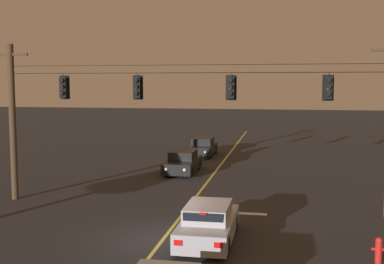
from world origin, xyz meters
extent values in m
plane|color=#28282B|center=(0.00, 0.00, 0.00)|extent=(180.00, 180.00, 0.00)
cube|color=#D1C64C|center=(0.00, 10.80, 0.00)|extent=(0.14, 60.00, 0.01)
cube|color=silver|center=(1.90, 4.20, 0.00)|extent=(3.40, 0.36, 0.01)
cylinder|color=#423021|center=(-8.65, 4.80, 3.76)|extent=(0.32, 0.32, 7.52)
cube|color=#423021|center=(-8.65, 4.80, 7.02)|extent=(1.80, 0.12, 0.12)
cylinder|color=slate|center=(-8.65, 4.80, 6.67)|extent=(0.12, 0.12, 0.18)
cylinder|color=black|center=(0.00, 4.80, 6.12)|extent=(17.29, 0.03, 0.03)
cylinder|color=black|center=(0.00, 4.80, 6.47)|extent=(17.29, 0.02, 0.02)
cylinder|color=black|center=(-5.96, 4.80, 6.03)|extent=(0.04, 0.04, 0.18)
cube|color=black|center=(-5.96, 4.80, 5.46)|extent=(0.32, 0.26, 0.96)
cube|color=black|center=(-5.96, 4.95, 5.46)|extent=(0.48, 0.03, 1.12)
sphere|color=#380A0A|center=(-5.96, 4.64, 5.75)|extent=(0.17, 0.17, 0.17)
cylinder|color=black|center=(-5.96, 4.60, 5.79)|extent=(0.20, 0.10, 0.20)
sphere|color=orange|center=(-5.96, 4.64, 5.46)|extent=(0.17, 0.17, 0.17)
cylinder|color=black|center=(-5.96, 4.60, 5.51)|extent=(0.20, 0.10, 0.20)
sphere|color=black|center=(-5.96, 4.64, 5.18)|extent=(0.17, 0.17, 0.17)
cylinder|color=black|center=(-5.96, 4.60, 5.22)|extent=(0.20, 0.10, 0.20)
cylinder|color=black|center=(-2.37, 4.80, 6.03)|extent=(0.04, 0.04, 0.18)
cube|color=black|center=(-2.37, 4.80, 5.46)|extent=(0.32, 0.26, 0.96)
cube|color=black|center=(-2.37, 4.95, 5.46)|extent=(0.48, 0.03, 1.12)
sphere|color=#380A0A|center=(-2.37, 4.64, 5.75)|extent=(0.17, 0.17, 0.17)
cylinder|color=black|center=(-2.37, 4.60, 5.79)|extent=(0.20, 0.10, 0.20)
sphere|color=orange|center=(-2.37, 4.64, 5.46)|extent=(0.17, 0.17, 0.17)
cylinder|color=black|center=(-2.37, 4.60, 5.51)|extent=(0.20, 0.10, 0.20)
sphere|color=black|center=(-2.37, 4.64, 5.18)|extent=(0.17, 0.17, 0.17)
cylinder|color=black|center=(-2.37, 4.60, 5.22)|extent=(0.20, 0.10, 0.20)
cylinder|color=black|center=(1.93, 4.80, 6.03)|extent=(0.04, 0.04, 0.18)
cube|color=black|center=(1.93, 4.80, 5.46)|extent=(0.32, 0.26, 0.96)
cube|color=black|center=(1.93, 4.95, 5.46)|extent=(0.48, 0.03, 1.12)
sphere|color=#380A0A|center=(1.93, 4.64, 5.75)|extent=(0.17, 0.17, 0.17)
cylinder|color=black|center=(1.93, 4.60, 5.79)|extent=(0.20, 0.10, 0.20)
sphere|color=orange|center=(1.93, 4.64, 5.46)|extent=(0.17, 0.17, 0.17)
cylinder|color=black|center=(1.93, 4.60, 5.51)|extent=(0.20, 0.10, 0.20)
sphere|color=black|center=(1.93, 4.64, 5.18)|extent=(0.17, 0.17, 0.17)
cylinder|color=black|center=(1.93, 4.60, 5.22)|extent=(0.20, 0.10, 0.20)
cylinder|color=black|center=(6.08, 4.80, 6.03)|extent=(0.04, 0.04, 0.18)
cube|color=black|center=(6.08, 4.80, 5.46)|extent=(0.32, 0.26, 0.96)
cube|color=black|center=(6.08, 4.95, 5.46)|extent=(0.48, 0.03, 1.12)
sphere|color=#380A0A|center=(6.08, 4.64, 5.75)|extent=(0.17, 0.17, 0.17)
cylinder|color=black|center=(6.08, 4.60, 5.79)|extent=(0.20, 0.10, 0.20)
sphere|color=orange|center=(6.08, 4.64, 5.46)|extent=(0.17, 0.17, 0.17)
cylinder|color=black|center=(6.08, 4.60, 5.51)|extent=(0.20, 0.10, 0.20)
sphere|color=black|center=(6.08, 4.64, 5.18)|extent=(0.17, 0.17, 0.17)
cylinder|color=black|center=(6.08, 4.60, 5.22)|extent=(0.20, 0.10, 0.20)
cube|color=#A5A5AD|center=(1.65, 0.23, 0.51)|extent=(1.80, 4.30, 0.68)
cube|color=#A5A5AD|center=(1.65, 0.11, 1.12)|extent=(1.51, 2.15, 0.54)
cube|color=black|center=(1.65, 1.04, 1.12)|extent=(1.40, 0.21, 0.48)
cube|color=black|center=(1.65, -0.96, 1.12)|extent=(1.37, 0.18, 0.46)
cylinder|color=black|center=(0.86, 1.56, 0.32)|extent=(0.22, 0.64, 0.64)
cylinder|color=black|center=(2.44, 1.56, 0.32)|extent=(0.22, 0.64, 0.64)
cylinder|color=black|center=(0.86, -1.11, 0.32)|extent=(0.22, 0.64, 0.64)
cylinder|color=black|center=(2.44, -1.11, 0.32)|extent=(0.22, 0.64, 0.64)
cube|color=red|center=(1.00, -1.94, 0.61)|extent=(0.28, 0.03, 0.18)
cube|color=red|center=(2.30, -1.94, 0.61)|extent=(0.28, 0.03, 0.18)
cube|color=red|center=(1.65, -1.06, 1.35)|extent=(0.24, 0.04, 0.06)
cube|color=black|center=(-2.00, 13.28, 0.51)|extent=(1.80, 4.30, 0.68)
cube|color=black|center=(-2.00, 13.40, 1.12)|extent=(1.51, 2.15, 0.54)
cube|color=black|center=(-2.00, 12.46, 1.12)|extent=(1.40, 0.21, 0.48)
cube|color=black|center=(-2.00, 14.46, 1.12)|extent=(1.37, 0.18, 0.46)
cylinder|color=black|center=(-1.21, 11.94, 0.32)|extent=(0.22, 0.64, 0.64)
cylinder|color=black|center=(-2.80, 11.94, 0.32)|extent=(0.22, 0.64, 0.64)
cylinder|color=black|center=(-1.21, 14.61, 0.32)|extent=(0.22, 0.64, 0.64)
cylinder|color=black|center=(-2.80, 14.61, 0.32)|extent=(0.22, 0.64, 0.64)
sphere|color=white|center=(-1.45, 11.11, 0.57)|extent=(0.20, 0.20, 0.20)
sphere|color=white|center=(-2.56, 11.11, 0.57)|extent=(0.20, 0.20, 0.20)
cube|color=black|center=(-1.96, 20.76, 0.51)|extent=(1.80, 4.30, 0.68)
cube|color=black|center=(-1.96, 20.88, 1.12)|extent=(1.51, 2.15, 0.54)
cube|color=black|center=(-1.96, 19.95, 1.12)|extent=(1.40, 0.21, 0.48)
cube|color=black|center=(-1.96, 21.95, 1.12)|extent=(1.37, 0.18, 0.46)
cylinder|color=black|center=(-1.17, 19.43, 0.32)|extent=(0.22, 0.64, 0.64)
cylinder|color=black|center=(-2.76, 19.43, 0.32)|extent=(0.22, 0.64, 0.64)
cylinder|color=black|center=(-1.17, 22.10, 0.32)|extent=(0.22, 0.64, 0.64)
cylinder|color=black|center=(-2.76, 22.10, 0.32)|extent=(0.22, 0.64, 0.64)
sphere|color=white|center=(-1.41, 18.59, 0.57)|extent=(0.20, 0.20, 0.20)
sphere|color=white|center=(-2.52, 18.59, 0.57)|extent=(0.20, 0.20, 0.20)
cylinder|color=red|center=(7.25, -0.93, 0.35)|extent=(0.22, 0.22, 0.70)
sphere|color=red|center=(7.25, -0.93, 0.73)|extent=(0.22, 0.22, 0.22)
cylinder|color=red|center=(7.09, -0.93, 0.45)|extent=(0.12, 0.09, 0.09)
cylinder|color=red|center=(7.41, -0.93, 0.45)|extent=(0.12, 0.09, 0.09)
camera|label=1|loc=(4.21, -16.63, 5.66)|focal=45.54mm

